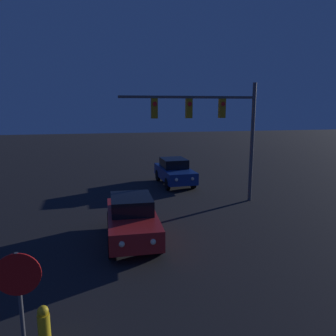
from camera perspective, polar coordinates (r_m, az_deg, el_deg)
name	(u,v)px	position (r m, az deg, el deg)	size (l,w,h in m)	color
car_near	(132,218)	(11.86, -6.29, -8.72)	(1.80, 4.14, 1.57)	#B21E1E
car_far	(174,171)	(20.00, 1.14, -0.59)	(1.88, 4.17, 1.57)	navy
traffic_signal_mast	(214,120)	(15.86, 8.00, 8.25)	(6.60, 0.30, 5.84)	#4C4C51
stop_sign	(19,290)	(6.56, -24.48, -18.75)	(0.78, 0.07, 2.30)	#4C4C51
fire_hydrant	(44,328)	(7.56, -20.77, -24.56)	(0.24, 0.24, 0.93)	gold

